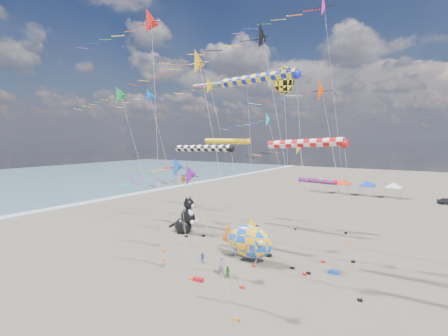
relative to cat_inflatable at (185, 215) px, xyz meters
name	(u,v)px	position (x,y,z in m)	size (l,w,h in m)	color
ground	(156,305)	(10.47, -16.41, -2.47)	(260.00, 260.00, 0.00)	brown
delta_kite_0	(306,92)	(15.66, 0.55, 14.57)	(14.18, 2.59, 18.61)	#D0400A
delta_kite_1	(179,182)	(-0.98, 0.12, 4.12)	(8.26, 1.51, 7.78)	orange
delta_kite_2	(151,98)	(-4.31, -1.29, 14.98)	(10.75, 1.77, 18.73)	blue
delta_kite_3	(313,13)	(14.44, 6.09, 24.29)	(15.30, 2.74, 28.41)	#F124A5
delta_kite_4	(130,23)	(0.64, -9.23, 21.39)	(13.90, 2.62, 25.46)	red
delta_kite_5	(162,171)	(6.62, -11.44, 6.94)	(8.46, 1.87, 10.69)	blue
delta_kite_6	(189,64)	(9.20, -10.57, 16.22)	(13.07, 2.40, 20.18)	orange
delta_kite_7	(250,42)	(12.14, -5.14, 18.88)	(16.19, 2.61, 22.95)	black
delta_kite_8	(125,99)	(-2.97, -6.83, 14.33)	(12.57, 2.07, 18.19)	#157D3B
delta_kite_9	(177,180)	(11.60, -15.21, 6.80)	(10.23, 1.59, 10.51)	#7D159A
delta_kite_10	(267,122)	(7.05, 9.38, 12.04)	(10.51, 2.05, 15.86)	#19B9CC
delta_kite_11	(212,90)	(4.22, 0.08, 15.57)	(13.01, 2.16, 19.49)	gold
delta_kite_12	(290,150)	(14.69, -1.07, 8.66)	(8.49, 1.80, 12.38)	#FFA716
windsock_0	(229,142)	(1.68, 8.09, 9.35)	(8.80, 0.82, 12.28)	#FCA715
windsock_1	(309,144)	(18.93, -7.77, 9.38)	(7.83, 0.69, 12.27)	red
windsock_2	(319,181)	(14.11, 11.03, 4.10)	(6.61, 0.70, 6.97)	red
windsock_3	(222,85)	(1.96, 5.96, 17.12)	(10.23, 0.94, 20.11)	#18842B
windsock_4	(205,149)	(4.76, -2.04, 8.66)	(9.46, 0.80, 11.57)	black
windsock_5	(262,78)	(13.18, -4.71, 15.45)	(9.43, 0.89, 18.42)	#131EC6
angelfish_kite	(282,82)	(14.20, -2.30, 15.34)	(3.74, 3.02, 19.28)	yellow
cat_inflatable	(185,215)	(0.00, 0.00, 0.00)	(3.66, 1.83, 4.94)	black
fish_inflatable	(249,241)	(11.98, -4.73, -0.37)	(6.73, 3.00, 4.64)	blue
person_adult	(221,267)	(11.71, -9.44, -1.55)	(0.67, 0.44, 1.83)	slate
child_green	(228,272)	(12.36, -9.36, -1.92)	(0.53, 0.41, 1.09)	#289226
child_blue	(202,257)	(8.22, -7.49, -1.92)	(0.64, 0.27, 1.09)	#2349A5
kite_bag_0	(334,272)	(20.02, -3.38, -2.32)	(0.90, 0.44, 0.30)	blue
kite_bag_1	(267,255)	(12.87, -2.35, -2.32)	(0.90, 0.44, 0.30)	black
kite_bag_2	(198,279)	(10.53, -11.31, -2.32)	(0.90, 0.44, 0.30)	red
tent_row	(355,181)	(11.97, 43.59, 0.68)	(19.20, 4.20, 3.80)	white
parked_car	(448,201)	(28.99, 41.59, -1.85)	(1.46, 3.63, 1.24)	#26262D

